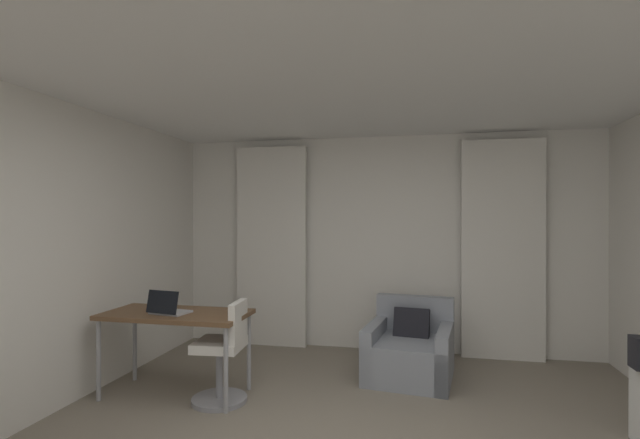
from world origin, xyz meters
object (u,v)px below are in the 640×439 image
at_px(desk, 176,319).
at_px(laptop, 168,309).
at_px(desk_chair, 224,357).
at_px(armchair, 410,351).

distance_m(desk, laptop, 0.14).
distance_m(desk, desk_chair, 0.57).
xyz_separation_m(desk_chair, laptop, (-0.52, -0.02, 0.40)).
bearing_deg(armchair, desk, -155.95).
xyz_separation_m(desk, desk_chair, (0.49, -0.06, -0.29)).
bearing_deg(armchair, desk_chair, -148.12).
bearing_deg(desk, laptop, -110.46).
distance_m(desk_chair, laptop, 0.66).
xyz_separation_m(armchair, laptop, (-2.10, -1.01, 0.54)).
height_order(armchair, desk, armchair).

